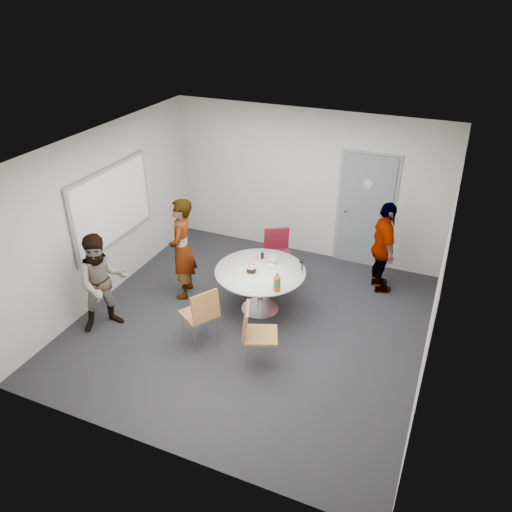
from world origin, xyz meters
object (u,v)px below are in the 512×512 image
at_px(chair_near_right, 254,330).
at_px(person_main, 182,249).
at_px(whiteboard, 112,205).
at_px(door, 365,211).
at_px(chair_near_left, 202,312).
at_px(person_left, 103,282).
at_px(person_right, 384,248).
at_px(chair_far, 277,249).
at_px(table, 261,276).

bearing_deg(chair_near_right, person_main, -144.16).
xyz_separation_m(whiteboard, chair_near_right, (2.84, -0.96, -0.90)).
distance_m(door, chair_near_left, 3.55).
xyz_separation_m(person_left, person_right, (3.54, 2.59, 0.02)).
relative_size(chair_near_right, chair_far, 0.97).
distance_m(door, whiteboard, 4.25).
bearing_deg(chair_near_left, person_right, -8.47).
distance_m(chair_near_left, person_main, 1.38).
height_order(chair_near_right, person_main, person_main).
bearing_deg(chair_near_right, whiteboard, -130.25).
relative_size(chair_near_left, chair_far, 0.99).
relative_size(door, person_right, 1.36).
xyz_separation_m(chair_far, person_left, (-1.85, -2.23, 0.19)).
height_order(table, chair_near_left, table).
height_order(table, person_main, person_main).
bearing_deg(person_left, chair_near_left, -42.52).
relative_size(chair_far, person_left, 0.61).
relative_size(door, table, 1.54).
xyz_separation_m(table, chair_near_left, (-0.44, -1.09, -0.06)).
relative_size(whiteboard, table, 1.38).
bearing_deg(door, whiteboard, -147.34).
distance_m(table, person_main, 1.35).
relative_size(table, person_right, 0.88).
height_order(whiteboard, person_right, whiteboard).
bearing_deg(table, person_main, -177.21).
xyz_separation_m(door, table, (-1.09, -2.09, -0.41)).
xyz_separation_m(door, person_right, (0.49, -0.75, -0.24)).
xyz_separation_m(door, chair_near_left, (-1.54, -3.17, -0.47)).
bearing_deg(whiteboard, door, 32.66).
distance_m(chair_near_right, person_right, 2.78).
height_order(table, chair_far, table).
distance_m(chair_near_left, chair_near_right, 0.82).
bearing_deg(whiteboard, person_main, 6.61).
height_order(chair_far, person_main, person_main).
bearing_deg(person_main, person_right, 98.34).
height_order(door, whiteboard, door).
bearing_deg(person_right, chair_far, 76.78).
xyz_separation_m(table, chair_far, (-0.11, 0.98, -0.05)).
bearing_deg(chair_near_right, chair_far, 171.26).
bearing_deg(person_left, table, -16.22).
distance_m(door, person_right, 0.93).
height_order(chair_near_left, person_right, person_right).
relative_size(chair_near_right, person_right, 0.58).
xyz_separation_m(chair_near_left, person_right, (2.02, 2.42, 0.22)).
bearing_deg(chair_near_left, person_main, 72.49).
height_order(chair_near_right, chair_far, chair_far).
bearing_deg(table, person_right, 40.22).
distance_m(chair_near_left, person_left, 1.54).
relative_size(whiteboard, person_main, 1.13).
height_order(door, person_left, door).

